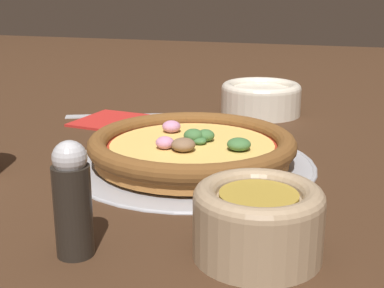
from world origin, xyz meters
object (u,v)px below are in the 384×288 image
Objects in this scene: pizza_tray at (192,163)px; bowl_near at (258,218)px; pizza at (192,147)px; napkin at (117,120)px; bowl_far at (261,97)px; fork at (114,115)px; pepper_shaker at (72,199)px.

bowl_near reaches higher than pizza_tray.
bowl_near is (0.21, 0.13, 0.01)m from pizza.
napkin reaches higher than pizza_tray.
bowl_far reaches higher than fork.
pizza_tray is 0.25m from bowl_near.
napkin is at bearing -132.22° from pizza_tray.
bowl_near reaches higher than bowl_far.
pizza is at bearing 111.09° from fork.
pizza is 0.31m from bowl_far.
bowl_near reaches higher than pizza.
bowl_far is at bearing 174.37° from pizza_tray.
bowl_far is (-0.31, 0.03, 0.01)m from pizza.
pepper_shaker reaches higher than pizza.
pepper_shaker is at bearing 87.98° from fork.
napkin is at bearing -140.54° from bowl_near.
pepper_shaker reaches higher than fork.
fork is (-0.21, -0.21, -0.00)m from pizza_tray.
napkin is 0.46m from pepper_shaker.
pizza_tray is 2.88× the size of bowl_near.
napkin is (-0.17, -0.19, 0.00)m from pizza_tray.
pepper_shaker is (0.57, -0.05, 0.02)m from bowl_far.
bowl_far is at bearing 177.50° from fork.
pizza_tray is at bearing -124.79° from pizza.
bowl_near is at bearing 30.85° from pizza_tray.
fork is (-0.04, -0.02, -0.00)m from napkin.
pizza_tray is 3.12× the size of pepper_shaker.
fork is at bearing -134.77° from pizza.
pizza_tray is 0.26m from pepper_shaker.
bowl_far reaches higher than pizza_tray.
bowl_far is 0.26m from fork.
bowl_far reaches higher than napkin.
pizza reaches higher than napkin.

